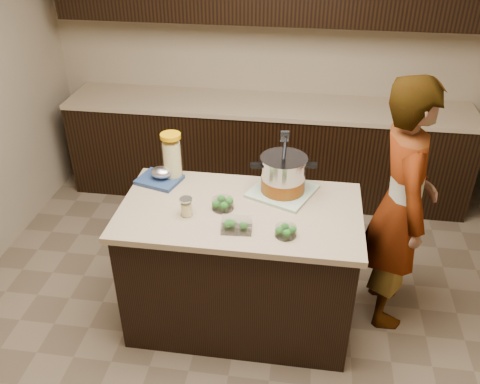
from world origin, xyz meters
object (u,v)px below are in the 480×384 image
Objects in this scene: island at (240,266)px; lemonade_pitcher at (172,159)px; person at (401,207)px; stock_pot at (283,176)px.

island is 4.57× the size of lemonade_pitcher.
person is (1.47, -0.06, -0.20)m from lemonade_pitcher.
lemonade_pitcher is (-0.73, 0.07, 0.03)m from stock_pot.
stock_pot reaches higher than island.
lemonade_pitcher is at bearing 148.61° from island.
stock_pot is 0.24× the size of person.
island is at bearing 100.08° from person.
lemonade_pitcher is (-0.49, 0.30, 0.60)m from island.
person reaches higher than stock_pot.
island is 0.83m from lemonade_pitcher.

